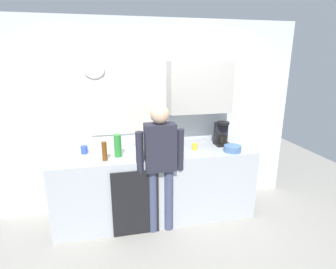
# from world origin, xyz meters

# --- Properties ---
(ground_plane) EXTENTS (8.00, 8.00, 0.00)m
(ground_plane) POSITION_xyz_m (0.00, 0.00, 0.00)
(ground_plane) COLOR #9E998E
(kitchen_counter) EXTENTS (2.58, 0.64, 0.93)m
(kitchen_counter) POSITION_xyz_m (0.00, 0.30, 0.46)
(kitchen_counter) COLOR #B2B7BC
(kitchen_counter) RESTS_ON ground_plane
(dishwasher_panel) EXTENTS (0.56, 0.02, 0.84)m
(dishwasher_panel) POSITION_xyz_m (-0.31, -0.03, 0.42)
(dishwasher_panel) COLOR black
(dishwasher_panel) RESTS_ON ground_plane
(back_wall_assembly) EXTENTS (4.18, 0.42, 2.60)m
(back_wall_assembly) POSITION_xyz_m (0.08, 0.70, 1.37)
(back_wall_assembly) COLOR silver
(back_wall_assembly) RESTS_ON ground_plane
(coffee_maker) EXTENTS (0.20, 0.20, 0.33)m
(coffee_maker) POSITION_xyz_m (0.96, 0.43, 1.08)
(coffee_maker) COLOR black
(coffee_maker) RESTS_ON kitchen_counter
(bottle_green_wine) EXTENTS (0.07, 0.07, 0.30)m
(bottle_green_wine) POSITION_xyz_m (-0.06, 0.17, 1.08)
(bottle_green_wine) COLOR #195923
(bottle_green_wine) RESTS_ON kitchen_counter
(bottle_amber_beer) EXTENTS (0.06, 0.06, 0.23)m
(bottle_amber_beer) POSITION_xyz_m (-0.64, 0.16, 1.04)
(bottle_amber_beer) COLOR brown
(bottle_amber_beer) RESTS_ON kitchen_counter
(bottle_clear_soda) EXTENTS (0.09, 0.09, 0.28)m
(bottle_clear_soda) POSITION_xyz_m (-0.48, 0.26, 1.07)
(bottle_clear_soda) COLOR #2D8C33
(bottle_clear_soda) RESTS_ON kitchen_counter
(bottle_dark_sauce) EXTENTS (0.06, 0.06, 0.18)m
(bottle_dark_sauce) POSITION_xyz_m (0.09, 0.54, 1.02)
(bottle_dark_sauce) COLOR black
(bottle_dark_sauce) RESTS_ON kitchen_counter
(cup_yellow_cup) EXTENTS (0.07, 0.07, 0.09)m
(cup_yellow_cup) POSITION_xyz_m (0.52, 0.30, 0.97)
(cup_yellow_cup) COLOR yellow
(cup_yellow_cup) RESTS_ON kitchen_counter
(cup_blue_mug) EXTENTS (0.08, 0.08, 0.10)m
(cup_blue_mug) POSITION_xyz_m (-0.89, 0.46, 0.98)
(cup_blue_mug) COLOR #3351B2
(cup_blue_mug) RESTS_ON kitchen_counter
(cup_white_mug) EXTENTS (0.08, 0.08, 0.10)m
(cup_white_mug) POSITION_xyz_m (0.18, 0.53, 0.98)
(cup_white_mug) COLOR white
(cup_white_mug) RESTS_ON kitchen_counter
(mixing_bowl) EXTENTS (0.22, 0.22, 0.08)m
(mixing_bowl) POSITION_xyz_m (0.97, 0.12, 0.97)
(mixing_bowl) COLOR #4C72A5
(mixing_bowl) RESTS_ON kitchen_counter
(storage_canister) EXTENTS (0.14, 0.14, 0.17)m
(storage_canister) POSITION_xyz_m (-0.07, 0.51, 1.01)
(storage_canister) COLOR silver
(storage_canister) RESTS_ON kitchen_counter
(person_at_sink) EXTENTS (0.57, 0.22, 1.60)m
(person_at_sink) POSITION_xyz_m (0.00, 0.00, 0.95)
(person_at_sink) COLOR #3F4766
(person_at_sink) RESTS_ON ground_plane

